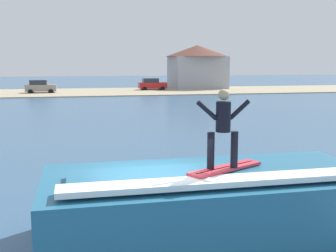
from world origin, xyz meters
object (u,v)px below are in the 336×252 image
car_far_shore (152,84)px  house_gabled_white (197,65)px  car_near_shore (40,87)px  surfer (223,124)px  surfboard (226,168)px  wave_crest (211,205)px

car_far_shore → house_gabled_white: (8.06, 3.14, 2.93)m
car_far_shore → house_gabled_white: bearing=21.3°
car_near_shore → car_far_shore: same height
surfer → car_far_shore: (8.36, 54.26, -1.85)m
surfboard → house_gabled_white: 59.63m
car_far_shore → house_gabled_white: house_gabled_white is taller
surfer → car_near_shore: 51.72m
surfboard → car_far_shore: 54.82m
surfer → surfboard: bearing=35.5°
car_near_shore → car_far_shore: 16.46m
car_near_shore → surfboard: bearing=-81.2°
wave_crest → house_gabled_white: size_ratio=0.74×
house_gabled_white → surfer: bearing=-106.0°
car_near_shore → house_gabled_white: (24.21, 6.30, 2.93)m
surfboard → house_gabled_white: house_gabled_white is taller
wave_crest → car_far_shore: car_far_shore is taller
surfer → house_gabled_white: 59.71m
surfboard → surfer: bearing=-144.5°
wave_crest → surfboard: size_ratio=3.93×
car_near_shore → house_gabled_white: house_gabled_white is taller
surfboard → surfer: surfer is taller
surfboard → surfer: size_ratio=1.13×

